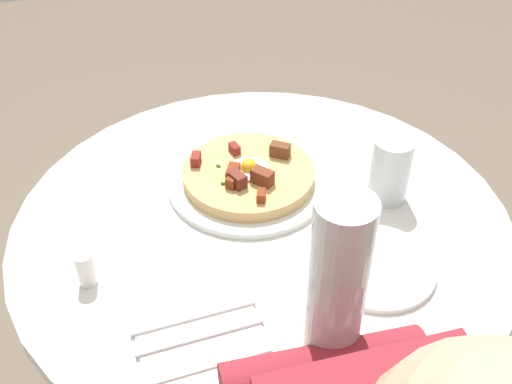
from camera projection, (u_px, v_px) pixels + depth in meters
name	position (u px, v px, depth m)	size (l,w,h in m)	color
dining_table	(262.00, 288.00, 1.14)	(0.83, 0.83, 0.74)	silver
pizza_plate	(250.00, 182.00, 1.10)	(0.29, 0.29, 0.01)	silver
breakfast_pizza	(250.00, 174.00, 1.09)	(0.23, 0.23, 0.05)	tan
bread_plate	(377.00, 266.00, 0.94)	(0.18, 0.18, 0.01)	white
napkin	(197.00, 327.00, 0.86)	(0.17, 0.14, 0.00)	white
fork	(201.00, 335.00, 0.84)	(0.18, 0.01, 0.01)	silver
knife	(194.00, 316.00, 0.87)	(0.18, 0.01, 0.01)	silver
water_glass	(389.00, 169.00, 1.04)	(0.07, 0.07, 0.12)	silver
water_bottle	(337.00, 289.00, 0.74)	(0.07, 0.07, 0.27)	silver
salt_shaker	(86.00, 269.00, 0.91)	(0.03, 0.03, 0.06)	white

